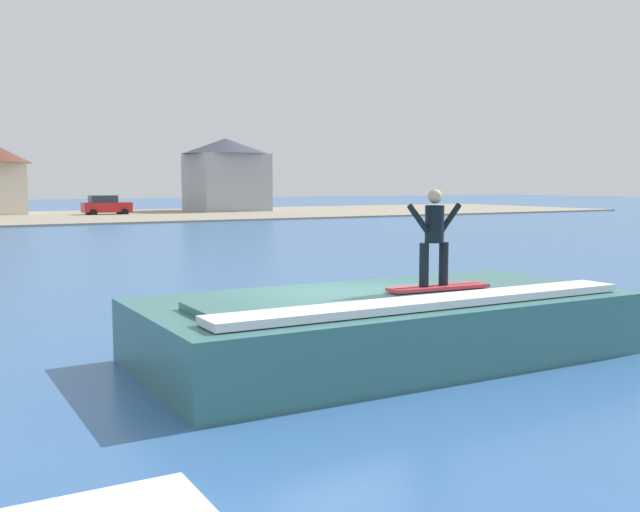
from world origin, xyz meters
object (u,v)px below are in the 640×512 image
Objects in this scene: tree_short_bushy at (216,172)px; surfboard at (439,287)px; surfer at (434,232)px; wave_crest at (387,325)px; car_far_shore at (106,205)px; house_gabled_white at (226,172)px.

surfboard is at bearing -108.09° from tree_short_bushy.
surfer is 65.98m from tree_short_bushy.
tree_short_bushy is at bearing 71.91° from surfboard.
wave_crest is 65.74m from tree_short_bushy.
surfer is at bearing -42.25° from wave_crest.
tree_short_bushy is at bearing 20.66° from car_far_shore.
car_far_shore is 13.72m from house_gabled_white.
wave_crest is 0.93× the size of house_gabled_white.
tree_short_bushy is at bearing 71.20° from wave_crest.
tree_short_bushy reaches higher than surfer.
house_gabled_white reaches higher than surfer.
wave_crest is at bearing -98.55° from car_far_shore.
car_far_shore is (8.63, 57.42, 0.38)m from wave_crest.
surfboard is at bearing -9.98° from surfer.
tree_short_bushy is at bearing 106.32° from house_gabled_white.
house_gabled_white is (20.94, 61.10, 2.84)m from surfboard.
tree_short_bushy is (-0.46, 1.58, 0.04)m from house_gabled_white.
wave_crest is 58.06m from car_far_shore.
tree_short_bushy is (12.52, 4.72, 3.17)m from car_far_shore.
surfboard is 66.00m from tree_short_bushy.
surfer is at bearing -97.91° from car_far_shore.
car_far_shore is at bearing 82.18° from surfboard.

